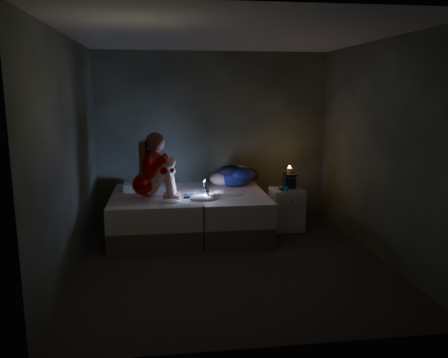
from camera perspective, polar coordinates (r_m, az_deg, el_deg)
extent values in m
cube|color=#2E2725|center=(5.50, 0.89, -10.34)|extent=(3.60, 3.80, 0.02)
cube|color=silver|center=(5.15, 0.98, 17.91)|extent=(3.60, 3.80, 0.02)
cube|color=#2F302D|center=(7.05, -1.40, 5.40)|extent=(3.60, 0.02, 2.60)
cube|color=#2F302D|center=(3.32, 5.88, -1.12)|extent=(3.60, 0.02, 2.60)
cube|color=#2F302D|center=(5.21, -19.17, 2.78)|extent=(0.02, 3.80, 2.60)
cube|color=#2F302D|center=(5.72, 19.20, 3.46)|extent=(0.02, 3.80, 2.60)
cube|color=white|center=(6.58, -10.87, -0.96)|extent=(0.40, 0.29, 0.12)
cube|color=white|center=(6.64, 7.96, -3.82)|extent=(0.46, 0.41, 0.61)
cylinder|color=beige|center=(6.59, 8.33, 1.24)|extent=(0.07, 0.07, 0.08)
cube|color=black|center=(6.49, 7.40, -1.34)|extent=(0.08, 0.14, 0.01)
sphere|color=navy|center=(6.40, 7.91, -1.21)|extent=(0.08, 0.08, 0.08)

